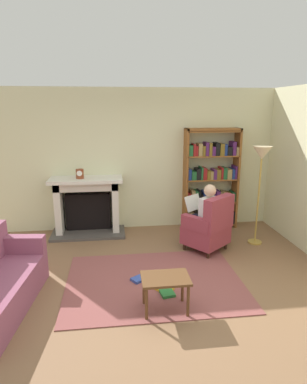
{
  "coord_description": "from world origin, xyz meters",
  "views": [
    {
      "loc": [
        -0.51,
        -3.74,
        2.33
      ],
      "look_at": [
        0.1,
        1.2,
        1.05
      ],
      "focal_mm": 30.64,
      "sensor_mm": 36.0,
      "label": 1
    }
  ],
  "objects_px": {
    "fireplace": "(88,204)",
    "armchair_reading": "(209,227)",
    "side_table": "(165,282)",
    "floor_lamp": "(261,162)",
    "bookshelf": "(211,181)",
    "seated_reader": "(204,214)",
    "mantel_clock": "(80,174)"
  },
  "relations": [
    {
      "from": "fireplace",
      "to": "armchair_reading",
      "type": "distance_m",
      "value": 2.33
    },
    {
      "from": "side_table",
      "to": "floor_lamp",
      "type": "height_order",
      "value": "floor_lamp"
    },
    {
      "from": "fireplace",
      "to": "armchair_reading",
      "type": "xyz_separation_m",
      "value": [
        2.05,
        -1.09,
        -0.15
      ]
    },
    {
      "from": "bookshelf",
      "to": "seated_reader",
      "type": "relative_size",
      "value": 1.72
    },
    {
      "from": "side_table",
      "to": "floor_lamp",
      "type": "bearing_deg",
      "value": 43.31
    },
    {
      "from": "mantel_clock",
      "to": "armchair_reading",
      "type": "xyz_separation_m",
      "value": [
        2.15,
        -0.99,
        -0.75
      ]
    },
    {
      "from": "side_table",
      "to": "seated_reader",
      "type": "bearing_deg",
      "value": 61.33
    },
    {
      "from": "fireplace",
      "to": "mantel_clock",
      "type": "height_order",
      "value": "mantel_clock"
    },
    {
      "from": "armchair_reading",
      "to": "bookshelf",
      "type": "bearing_deg",
      "value": -145.32
    },
    {
      "from": "seated_reader",
      "to": "side_table",
      "type": "relative_size",
      "value": 2.04
    },
    {
      "from": "fireplace",
      "to": "bookshelf",
      "type": "relative_size",
      "value": 0.7
    },
    {
      "from": "seated_reader",
      "to": "mantel_clock",
      "type": "bearing_deg",
      "value": -61.94
    },
    {
      "from": "side_table",
      "to": "floor_lamp",
      "type": "xyz_separation_m",
      "value": [
        1.9,
        1.79,
        1.09
      ]
    },
    {
      "from": "mantel_clock",
      "to": "bookshelf",
      "type": "distance_m",
      "value": 2.51
    },
    {
      "from": "fireplace",
      "to": "bookshelf",
      "type": "height_order",
      "value": "bookshelf"
    },
    {
      "from": "bookshelf",
      "to": "floor_lamp",
      "type": "distance_m",
      "value": 1.19
    },
    {
      "from": "armchair_reading",
      "to": "seated_reader",
      "type": "bearing_deg",
      "value": -90.0
    },
    {
      "from": "side_table",
      "to": "floor_lamp",
      "type": "relative_size",
      "value": 0.33
    },
    {
      "from": "fireplace",
      "to": "bookshelf",
      "type": "distance_m",
      "value": 2.42
    },
    {
      "from": "armchair_reading",
      "to": "fireplace",
      "type": "bearing_deg",
      "value": -66.56
    },
    {
      "from": "mantel_clock",
      "to": "seated_reader",
      "type": "bearing_deg",
      "value": -23.41
    },
    {
      "from": "side_table",
      "to": "armchair_reading",
      "type": "bearing_deg",
      "value": 57.98
    },
    {
      "from": "seated_reader",
      "to": "armchair_reading",
      "type": "bearing_deg",
      "value": 90.0
    },
    {
      "from": "bookshelf",
      "to": "armchair_reading",
      "type": "relative_size",
      "value": 2.02
    },
    {
      "from": "mantel_clock",
      "to": "floor_lamp",
      "type": "distance_m",
      "value": 3.18
    },
    {
      "from": "bookshelf",
      "to": "seated_reader",
      "type": "bearing_deg",
      "value": -111.76
    },
    {
      "from": "bookshelf",
      "to": "seated_reader",
      "type": "height_order",
      "value": "bookshelf"
    },
    {
      "from": "fireplace",
      "to": "seated_reader",
      "type": "xyz_separation_m",
      "value": [
        1.98,
        -1.0,
        0.04
      ]
    },
    {
      "from": "fireplace",
      "to": "bookshelf",
      "type": "xyz_separation_m",
      "value": [
        2.39,
        0.04,
        0.37
      ]
    },
    {
      "from": "bookshelf",
      "to": "armchair_reading",
      "type": "height_order",
      "value": "bookshelf"
    },
    {
      "from": "mantel_clock",
      "to": "seated_reader",
      "type": "relative_size",
      "value": 0.15
    },
    {
      "from": "bookshelf",
      "to": "armchair_reading",
      "type": "xyz_separation_m",
      "value": [
        -0.34,
        -1.13,
        -0.52
      ]
    }
  ]
}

